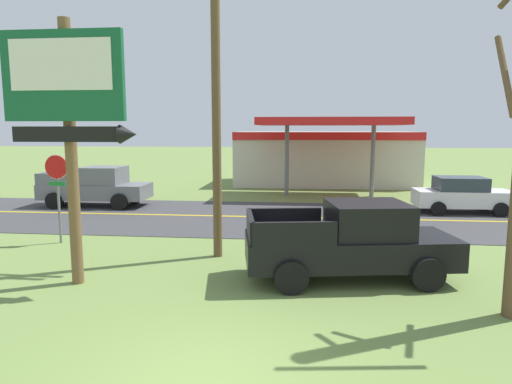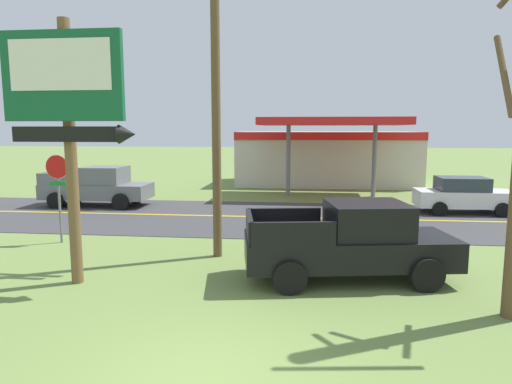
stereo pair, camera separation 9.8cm
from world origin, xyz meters
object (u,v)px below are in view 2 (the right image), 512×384
Objects in this scene: motel_sign at (68,105)px; pickup_grey_on_road at (98,187)px; utility_pole at (216,86)px; gas_station at (326,156)px; car_white_near_lane at (464,195)px; stop_sign at (58,183)px; pickup_black_parked_on_lawn at (351,242)px.

motel_sign is 1.21× the size of pickup_grey_on_road.
gas_station is at bearing 77.87° from utility_pole.
motel_sign is 17.09m from car_white_near_lane.
car_white_near_lane is at bearing 25.05° from stop_sign.
car_white_near_lane is at bearing 40.02° from utility_pole.
utility_pole is at bearing -139.98° from car_white_near_lane.
stop_sign is 0.57× the size of pickup_grey_on_road.
utility_pole reaches higher than stop_sign.
pickup_grey_on_road is (-7.58, 8.14, -4.04)m from utility_pole.
car_white_near_lane is (5.72, -10.35, -1.11)m from gas_station.
car_white_near_lane is at bearing 0.00° from pickup_grey_on_road.
stop_sign is 16.85m from car_white_near_lane.
motel_sign reaches higher than car_white_near_lane.
motel_sign is at bearing -56.03° from stop_sign.
stop_sign is at bearing 123.97° from motel_sign.
gas_station reaches higher than car_white_near_lane.
utility_pole is 0.78× the size of gas_station.
utility_pole is (5.54, -1.02, 2.97)m from stop_sign.
gas_station reaches higher than pickup_grey_on_road.
stop_sign reaches higher than car_white_near_lane.
stop_sign is 19.89m from gas_station.
utility_pole is 1.71× the size of pickup_black_parked_on_lawn.
pickup_grey_on_road is at bearing -180.00° from car_white_near_lane.
pickup_grey_on_road is at bearing 132.98° from utility_pole.
motel_sign reaches higher than pickup_grey_on_road.
gas_station is (9.51, 17.47, -0.08)m from stop_sign.
motel_sign is 2.14× the size of stop_sign.
pickup_grey_on_road is at bearing 106.05° from stop_sign.
gas_station is at bearing 72.06° from motel_sign.
gas_station reaches higher than stop_sign.
motel_sign reaches higher than stop_sign.
car_white_near_lane is at bearing 58.86° from pickup_black_parked_on_lawn.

